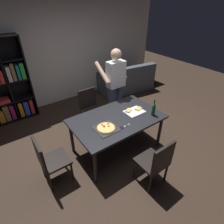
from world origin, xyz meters
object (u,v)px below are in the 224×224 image
pepperoni_pizza_on_tray (106,128)px  dining_table (117,121)px  couch (126,81)px  wine_bottle (153,109)px  chair_far_side (90,106)px  chair_near_camera (156,161)px  person_serving_pizza (115,84)px  kitchen_scissors (124,127)px  chair_left_end (49,159)px

pepperoni_pizza_on_tray → dining_table: bearing=23.7°
couch → pepperoni_pizza_on_tray: size_ratio=4.94×
pepperoni_pizza_on_tray → wine_bottle: bearing=-9.8°
chair_far_side → couch: size_ratio=0.50×
chair_near_camera → person_serving_pizza: person_serving_pizza is taller
chair_near_camera → chair_far_side: size_ratio=1.00×
dining_table → kitchen_scissors: bearing=-104.2°
chair_near_camera → couch: chair_near_camera is taller
person_serving_pizza → chair_near_camera: bearing=-106.9°
pepperoni_pizza_on_tray → couch: bearing=43.8°
wine_bottle → chair_left_end: bearing=170.8°
person_serving_pizza → pepperoni_pizza_on_tray: person_serving_pizza is taller
dining_table → wine_bottle: 0.70m
chair_far_side → couch: chair_far_side is taller
chair_left_end → couch: chair_left_end is taller
chair_far_side → pepperoni_pizza_on_tray: chair_far_side is taller
dining_table → wine_bottle: wine_bottle is taller
dining_table → kitchen_scissors: size_ratio=8.50×
person_serving_pizza → chair_far_side: bearing=157.8°
chair_far_side → wine_bottle: (0.60, -1.31, 0.36)m
pepperoni_pizza_on_tray → wine_bottle: wine_bottle is taller
chair_near_camera → kitchen_scissors: size_ratio=4.66×
person_serving_pizza → wine_bottle: size_ratio=5.54×
person_serving_pizza → wine_bottle: bearing=-86.6°
dining_table → wine_bottle: size_ratio=5.20×
chair_far_side → kitchen_scissors: size_ratio=4.66×
chair_left_end → kitchen_scissors: bearing=-13.0°
chair_near_camera → wine_bottle: 0.98m
chair_far_side → pepperoni_pizza_on_tray: size_ratio=2.47×
chair_left_end → chair_near_camera: bearing=-37.3°
chair_far_side → kitchen_scissors: 1.31m
dining_table → couch: size_ratio=0.91×
couch → pepperoni_pizza_on_tray: 3.12m
dining_table → chair_far_side: 1.01m
wine_bottle → chair_far_side: bearing=114.8°
pepperoni_pizza_on_tray → kitchen_scissors: size_ratio=1.89×
pepperoni_pizza_on_tray → wine_bottle: 0.96m
chair_far_side → dining_table: bearing=-90.0°
chair_left_end → person_serving_pizza: bearing=22.8°
couch → chair_far_side: bearing=-152.3°
couch → kitchen_scissors: 3.04m
kitchen_scissors → dining_table: bearing=75.8°
person_serving_pizza → couch: bearing=41.9°
chair_near_camera → kitchen_scissors: bearing=95.8°
chair_near_camera → chair_left_end: 1.64m
chair_left_end → pepperoni_pizza_on_tray: size_ratio=2.47×
chair_near_camera → chair_left_end: bearing=142.7°
dining_table → chair_left_end: (-1.31, 0.00, -0.17)m
dining_table → pepperoni_pizza_on_tray: 0.38m
pepperoni_pizza_on_tray → chair_near_camera: bearing=-68.3°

